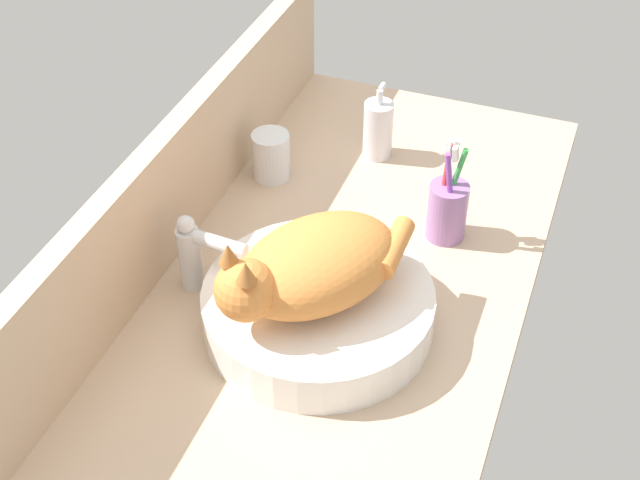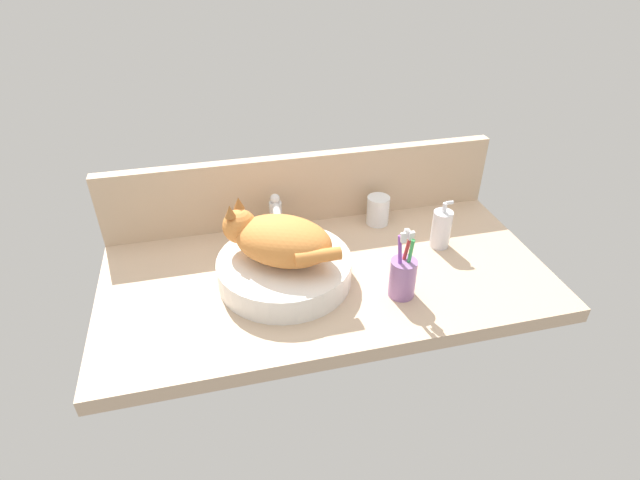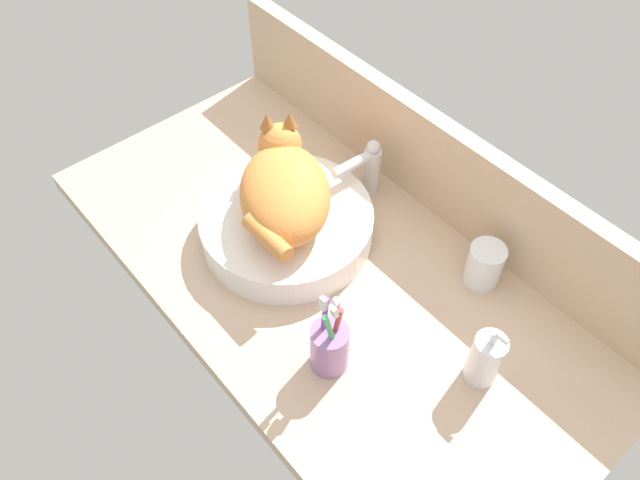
# 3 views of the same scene
# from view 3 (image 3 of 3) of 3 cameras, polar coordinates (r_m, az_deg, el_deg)

# --- Properties ---
(ground_plane) EXTENTS (1.17, 0.59, 0.04)m
(ground_plane) POSITION_cam_3_polar(r_m,az_deg,el_deg) (1.23, 0.66, -2.98)
(ground_plane) COLOR tan
(backsplash_panel) EXTENTS (1.17, 0.04, 0.21)m
(backsplash_panel) POSITION_cam_3_polar(r_m,az_deg,el_deg) (1.27, 10.26, 7.06)
(backsplash_panel) COLOR #CCAD8C
(backsplash_panel) RESTS_ON ground_plane
(sink_basin) EXTENTS (0.34, 0.34, 0.07)m
(sink_basin) POSITION_cam_3_polar(r_m,az_deg,el_deg) (1.24, -3.05, 1.44)
(sink_basin) COLOR white
(sink_basin) RESTS_ON ground_plane
(cat) EXTENTS (0.30, 0.28, 0.14)m
(cat) POSITION_cam_3_polar(r_m,az_deg,el_deg) (1.18, -3.33, 4.83)
(cat) COLOR orange
(cat) RESTS_ON sink_basin
(faucet) EXTENTS (0.04, 0.12, 0.14)m
(faucet) POSITION_cam_3_polar(r_m,az_deg,el_deg) (1.30, 4.39, 6.69)
(faucet) COLOR silver
(faucet) RESTS_ON ground_plane
(soap_dispenser) EXTENTS (0.05, 0.05, 0.14)m
(soap_dispenser) POSITION_cam_3_polar(r_m,az_deg,el_deg) (1.07, 14.88, -10.46)
(soap_dispenser) COLOR silver
(soap_dispenser) RESTS_ON ground_plane
(toothbrush_cup) EXTENTS (0.07, 0.07, 0.19)m
(toothbrush_cup) POSITION_cam_3_polar(r_m,az_deg,el_deg) (1.05, 0.88, -9.67)
(toothbrush_cup) COLOR #996BA8
(toothbrush_cup) RESTS_ON ground_plane
(water_glass) EXTENTS (0.07, 0.07, 0.09)m
(water_glass) POSITION_cam_3_polar(r_m,az_deg,el_deg) (1.20, 14.75, -2.34)
(water_glass) COLOR white
(water_glass) RESTS_ON ground_plane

